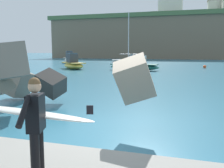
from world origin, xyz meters
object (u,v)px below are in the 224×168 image
at_px(surfer_with_board, 36,121).
at_px(mooring_buoy_middle, 205,67).
at_px(boat_mid_left, 73,64).
at_px(boat_near_left, 126,62).
at_px(boat_near_centre, 70,59).
at_px(boat_near_right, 135,65).
at_px(station_building_west, 219,9).
at_px(station_building_annex, 162,17).
at_px(station_building_central, 171,7).

distance_m(surfer_with_board, mooring_buoy_middle, 33.38).
relative_size(boat_mid_left, mooring_buoy_middle, 11.13).
relative_size(boat_near_left, boat_near_centre, 1.77).
distance_m(boat_near_right, boat_mid_left, 8.40).
bearing_deg(mooring_buoy_middle, station_building_west, 82.50).
height_order(station_building_west, station_building_annex, station_building_west).
distance_m(boat_near_right, station_building_central, 54.71).
distance_m(surfer_with_board, station_building_annex, 96.38).
height_order(surfer_with_board, mooring_buoy_middle, surfer_with_board).
distance_m(mooring_buoy_middle, station_building_west, 55.62).
relative_size(boat_near_left, station_building_annex, 1.04).
height_order(surfer_with_board, boat_mid_left, boat_mid_left).
height_order(boat_near_left, station_building_west, station_building_west).
bearing_deg(station_building_central, boat_mid_left, -99.66).
relative_size(boat_near_right, station_building_annex, 0.80).
relative_size(boat_near_left, station_building_west, 1.12).
relative_size(surfer_with_board, boat_near_right, 0.33).
distance_m(boat_near_left, boat_near_centre, 13.19).
xyz_separation_m(boat_mid_left, station_building_annex, (4.65, 68.26, 14.37)).
distance_m(boat_near_left, station_building_central, 46.82).
bearing_deg(boat_near_centre, boat_mid_left, -61.91).
bearing_deg(boat_near_centre, boat_near_left, -21.59).
height_order(boat_near_left, boat_mid_left, boat_near_left).
bearing_deg(boat_near_centre, mooring_buoy_middle, -16.14).
height_order(surfer_with_board, boat_near_left, boat_near_left).
bearing_deg(boat_mid_left, boat_near_left, 57.39).
bearing_deg(station_building_central, surfer_with_board, -87.65).
xyz_separation_m(surfer_with_board, station_building_west, (11.70, 85.96, 14.54)).
xyz_separation_m(boat_near_left, station_building_central, (3.63, 44.05, 15.42)).
height_order(boat_near_centre, mooring_buoy_middle, boat_near_centre).
bearing_deg(station_building_west, boat_near_centre, -123.82).
relative_size(surfer_with_board, station_building_annex, 0.27).
distance_m(boat_near_centre, boat_mid_left, 14.84).
xyz_separation_m(station_building_west, station_building_annex, (-19.20, 9.14, -0.80)).
xyz_separation_m(surfer_with_board, station_building_annex, (-7.49, 95.11, 13.74)).
xyz_separation_m(boat_near_left, station_building_annex, (-0.62, 60.02, 14.44)).
height_order(mooring_buoy_middle, station_building_annex, station_building_annex).
bearing_deg(station_building_annex, boat_near_right, -86.87).
xyz_separation_m(boat_near_left, boat_near_centre, (-12.26, 4.85, 0.17)).
distance_m(station_building_west, station_building_central, 16.44).
distance_m(boat_near_left, boat_near_right, 9.00).
bearing_deg(boat_near_left, station_building_central, 85.29).
xyz_separation_m(boat_mid_left, mooring_buoy_middle, (16.88, 6.19, -0.42)).
distance_m(mooring_buoy_middle, station_building_annex, 64.98).
height_order(boat_near_centre, station_building_west, station_building_west).
bearing_deg(surfer_with_board, mooring_buoy_middle, 81.85).
bearing_deg(boat_near_right, boat_near_centre, 139.15).
bearing_deg(station_building_annex, station_building_central, -75.11).
height_order(boat_near_right, station_building_central, station_building_central).
distance_m(surfer_with_board, boat_near_left, 35.76).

